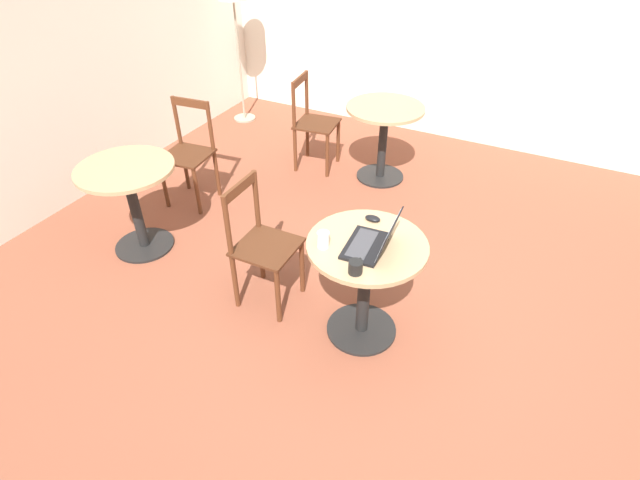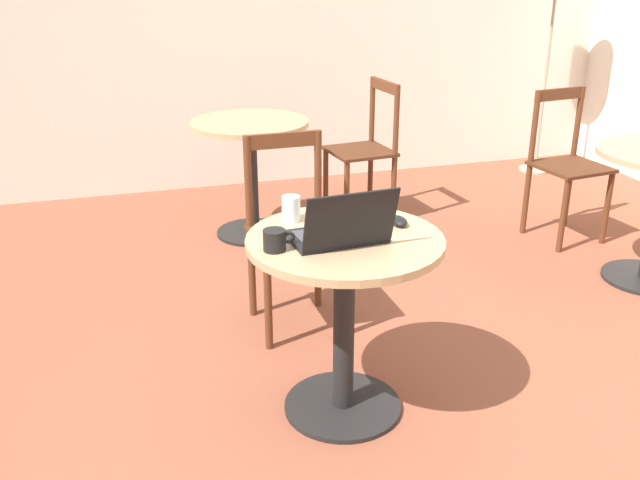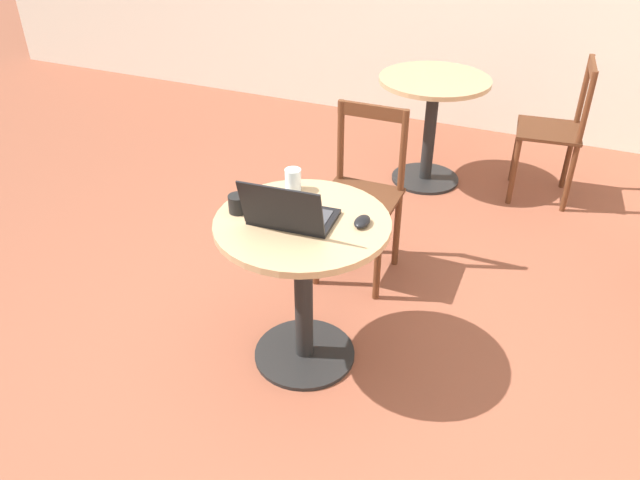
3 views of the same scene
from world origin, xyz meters
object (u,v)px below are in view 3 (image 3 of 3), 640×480
(cafe_table_near, at_px, (303,262))
(cafe_table_far, at_px, (432,108))
(mouse, at_px, (362,221))
(drinking_glass, at_px, (293,180))
(chair_far_right, at_px, (555,132))
(laptop, at_px, (290,214))
(mug, at_px, (238,204))
(chair_near_back, at_px, (361,197))

(cafe_table_near, distance_m, cafe_table_far, 1.96)
(cafe_table_near, bearing_deg, mouse, 14.98)
(cafe_table_far, height_order, drinking_glass, drinking_glass)
(chair_far_right, bearing_deg, cafe_table_far, -173.90)
(cafe_table_far, bearing_deg, mouse, -84.27)
(cafe_table_near, distance_m, drinking_glass, 0.37)
(laptop, xyz_separation_m, drinking_glass, (-0.11, 0.26, 0.00))
(drinking_glass, bearing_deg, mug, -115.63)
(cafe_table_far, relative_size, chair_near_back, 0.80)
(laptop, bearing_deg, chair_far_right, 67.44)
(chair_near_back, distance_m, mug, 0.89)
(drinking_glass, bearing_deg, chair_far_right, 61.78)
(mouse, distance_m, drinking_glass, 0.41)
(cafe_table_near, relative_size, laptop, 2.08)
(chair_far_right, bearing_deg, chair_near_back, -123.14)
(laptop, distance_m, drinking_glass, 0.29)
(cafe_table_near, height_order, drinking_glass, drinking_glass)
(mouse, bearing_deg, mug, -168.34)
(cafe_table_far, xyz_separation_m, mug, (-0.31, -2.01, 0.25))
(cafe_table_near, bearing_deg, laptop, -126.55)
(cafe_table_near, bearing_deg, cafe_table_far, 88.70)
(laptop, bearing_deg, drinking_glass, 113.02)
(chair_far_right, height_order, mug, chair_far_right)
(mug, xyz_separation_m, drinking_glass, (0.13, 0.26, 0.01))
(cafe_table_far, bearing_deg, chair_near_back, -92.53)
(cafe_table_far, xyz_separation_m, mouse, (0.19, -1.90, 0.22))
(cafe_table_far, height_order, laptop, laptop)
(cafe_table_far, bearing_deg, drinking_glass, -96.19)
(laptop, distance_m, mug, 0.24)
(cafe_table_far, bearing_deg, laptop, -92.19)
(cafe_table_near, bearing_deg, drinking_glass, 123.29)
(mug, bearing_deg, mouse, 11.66)
(cafe_table_far, relative_size, drinking_glass, 7.39)
(cafe_table_near, height_order, chair_far_right, chair_far_right)
(mouse, relative_size, drinking_glass, 1.00)
(chair_near_back, xyz_separation_m, laptop, (-0.02, -0.80, 0.32))
(chair_near_back, height_order, mug, chair_near_back)
(chair_far_right, relative_size, mouse, 9.21)
(cafe_table_far, relative_size, chair_far_right, 0.80)
(mug, relative_size, drinking_glass, 1.14)
(chair_far_right, bearing_deg, laptop, -112.56)
(cafe_table_far, distance_m, chair_far_right, 0.80)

